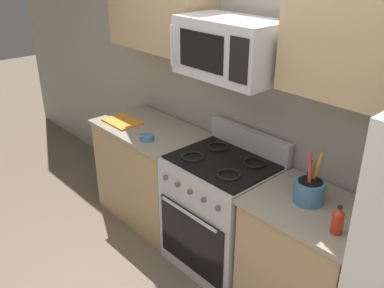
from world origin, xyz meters
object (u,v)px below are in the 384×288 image
at_px(microwave, 230,48).
at_px(bottle_hot_sauce, 338,221).
at_px(cutting_board, 122,122).
at_px(prep_bowl, 147,137).
at_px(utensil_crock, 309,190).
at_px(range_oven, 221,212).

relative_size(microwave, bottle_hot_sauce, 4.10).
relative_size(microwave, cutting_board, 2.13).
xyz_separation_m(bottle_hot_sauce, prep_bowl, (-1.69, -0.04, -0.06)).
xyz_separation_m(utensil_crock, cutting_board, (-1.86, -0.13, -0.07)).
bearing_deg(prep_bowl, microwave, 16.36).
relative_size(utensil_crock, prep_bowl, 2.92).
bearing_deg(prep_bowl, bottle_hot_sauce, 1.24).
relative_size(range_oven, utensil_crock, 3.26).
xyz_separation_m(utensil_crock, bottle_hot_sauce, (0.29, -0.16, -0.00)).
distance_m(bottle_hot_sauce, prep_bowl, 1.70).
relative_size(utensil_crock, bottle_hot_sauce, 1.91).
bearing_deg(cutting_board, bottle_hot_sauce, -0.67).
xyz_separation_m(cutting_board, prep_bowl, (0.45, -0.06, 0.02)).
relative_size(microwave, utensil_crock, 2.14).
bearing_deg(microwave, cutting_board, -172.95).
bearing_deg(cutting_board, range_oven, 5.70).
distance_m(range_oven, utensil_crock, 0.88).
xyz_separation_m(microwave, utensil_crock, (0.72, -0.01, -0.75)).
height_order(microwave, prep_bowl, microwave).
relative_size(cutting_board, prep_bowl, 2.94).
distance_m(range_oven, cutting_board, 1.24).
bearing_deg(utensil_crock, range_oven, -178.75).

